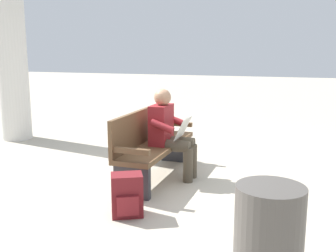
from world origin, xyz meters
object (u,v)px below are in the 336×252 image
Objects in this scene: support_pillar at (10,33)px; backpack at (127,195)px; bench_near at (152,143)px; person_seated at (169,131)px.

backpack is at bearing 52.54° from support_pillar.
bench_near is at bearing -171.20° from backpack.
bench_near is 0.29m from person_seated.
backpack is (1.27, 0.20, -0.24)m from bench_near.
person_seated is 3.95m from support_pillar.
person_seated reaches higher than bench_near.
person_seated is at bearing 178.36° from backpack.
support_pillar reaches higher than backpack.
person_seated is 0.30× the size of support_pillar.
person_seated is at bearing 69.08° from support_pillar.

